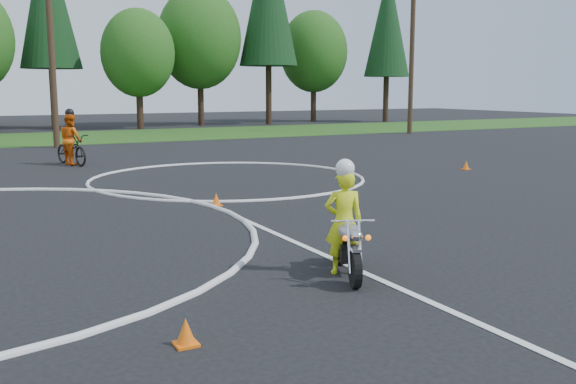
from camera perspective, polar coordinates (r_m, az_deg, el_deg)
name	(u,v)px	position (r m, az deg, el deg)	size (l,w,h in m)	color
course_markings	(32,219)	(14.21, -21.78, -2.21)	(19.05, 19.05, 0.12)	silver
primary_motorcycle	(348,246)	(9.20, 5.35, -4.79)	(0.87, 1.63, 0.90)	black
rider_primary_grp	(344,219)	(9.23, 4.99, -2.38)	(0.65, 0.55, 1.68)	#DFEF19
rider_second_grp	(71,145)	(23.76, -18.71, 3.97)	(1.29, 2.17, 1.97)	black
traffic_cones	(186,210)	(13.58, -9.06, -1.62)	(23.32, 11.53, 0.30)	orange
treeline	(171,31)	(46.47, -10.37, 13.93)	(38.20, 8.10, 14.52)	#382619
utility_poles	(50,30)	(30.93, -20.37, 13.34)	(41.60, 1.12, 10.00)	#473321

